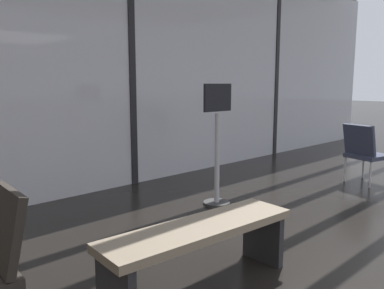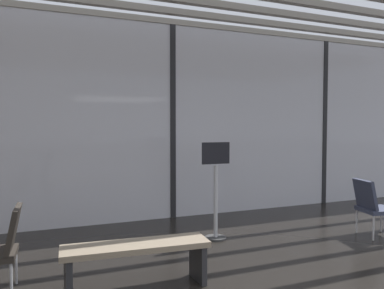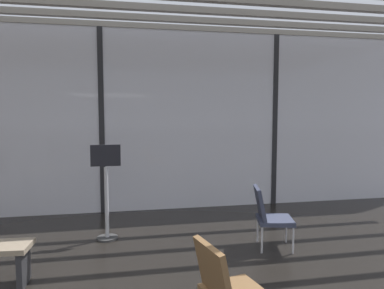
% 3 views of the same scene
% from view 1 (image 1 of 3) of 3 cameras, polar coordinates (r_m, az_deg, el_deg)
% --- Properties ---
extents(glass_curtain_wall, '(14.00, 0.08, 3.51)m').
position_cam_1_polar(glass_curtain_wall, '(5.63, -9.02, 12.00)').
color(glass_curtain_wall, silver).
rests_on(glass_curtain_wall, ground).
extents(window_mullion_1, '(0.10, 0.12, 3.51)m').
position_cam_1_polar(window_mullion_1, '(5.63, -9.02, 12.00)').
color(window_mullion_1, black).
rests_on(window_mullion_1, ground).
extents(window_mullion_2, '(0.10, 0.12, 3.51)m').
position_cam_1_polar(window_mullion_2, '(8.15, 12.06, 10.93)').
color(window_mullion_2, black).
rests_on(window_mullion_2, ground).
extents(parked_airplane, '(13.73, 3.88, 3.88)m').
position_cam_1_polar(parked_airplane, '(10.52, -25.91, 10.75)').
color(parked_airplane, silver).
rests_on(parked_airplane, ground).
extents(lounge_chair_1, '(0.62, 0.59, 0.87)m').
position_cam_1_polar(lounge_chair_1, '(6.13, 23.86, -0.74)').
color(lounge_chair_1, '#33384C').
rests_on(lounge_chair_1, ground).
extents(waiting_bench, '(1.52, 0.51, 0.47)m').
position_cam_1_polar(waiting_bench, '(2.81, 1.24, -13.69)').
color(waiting_bench, '#7F705B').
rests_on(waiting_bench, ground).
extents(info_sign, '(0.44, 0.32, 1.44)m').
position_cam_1_polar(info_sign, '(4.61, 3.70, -0.64)').
color(info_sign, '#333333').
rests_on(info_sign, ground).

